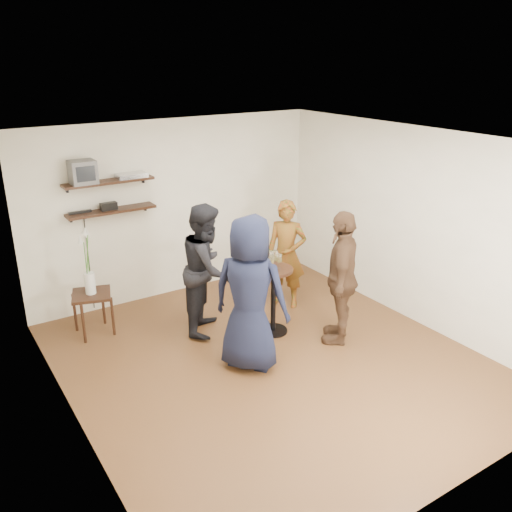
{
  "coord_description": "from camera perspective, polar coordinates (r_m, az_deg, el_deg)",
  "views": [
    {
      "loc": [
        -3.2,
        -4.6,
        3.46
      ],
      "look_at": [
        0.05,
        0.4,
        1.21
      ],
      "focal_mm": 38.0,
      "sensor_mm": 36.0,
      "label": 1
    }
  ],
  "objects": [
    {
      "name": "shelf_upper",
      "position": [
        7.49,
        -15.26,
        7.56
      ],
      "size": [
        1.2,
        0.25,
        0.04
      ],
      "primitive_type": "cube",
      "color": "black",
      "rests_on": "room"
    },
    {
      "name": "side_table",
      "position": [
        7.29,
        -16.88,
        -4.45
      ],
      "size": [
        0.59,
        0.59,
        0.57
      ],
      "rotation": [
        0.0,
        0.0,
        -0.31
      ],
      "color": "black",
      "rests_on": "room"
    },
    {
      "name": "drinks_table",
      "position": [
        6.96,
        1.85,
        -3.75
      ],
      "size": [
        0.49,
        0.49,
        0.9
      ],
      "color": "black",
      "rests_on": "room"
    },
    {
      "name": "person_brown",
      "position": [
        6.76,
        9.01,
        -2.24
      ],
      "size": [
        1.01,
        1.0,
        1.71
      ],
      "primitive_type": "imported",
      "rotation": [
        0.0,
        0.0,
        3.92
      ],
      "color": "#4D3321",
      "rests_on": "room"
    },
    {
      "name": "shelf_lower",
      "position": [
        7.58,
        -14.98,
        4.62
      ],
      "size": [
        1.2,
        0.25,
        0.04
      ],
      "primitive_type": "cube",
      "color": "black",
      "rests_on": "room"
    },
    {
      "name": "radio",
      "position": [
        7.56,
        -15.25,
        5.07
      ],
      "size": [
        0.22,
        0.1,
        0.1
      ],
      "primitive_type": "cube",
      "color": "black",
      "rests_on": "shelf_lower"
    },
    {
      "name": "wine_glass_bl",
      "position": [
        6.81,
        1.43,
        -0.04
      ],
      "size": [
        0.07,
        0.07,
        0.21
      ],
      "color": "silver",
      "rests_on": "drinks_table"
    },
    {
      "name": "person_dark",
      "position": [
        6.97,
        -5.15,
        -1.33
      ],
      "size": [
        1.03,
        1.05,
        1.71
      ],
      "primitive_type": "imported",
      "rotation": [
        0.0,
        0.0,
        0.88
      ],
      "color": "black",
      "rests_on": "room"
    },
    {
      "name": "room",
      "position": [
        6.0,
        1.71,
        -0.38
      ],
      "size": [
        4.58,
        5.08,
        2.68
      ],
      "color": "#4E3119",
      "rests_on": "ground"
    },
    {
      "name": "dvd_deck",
      "position": [
        7.58,
        -13.0,
        8.28
      ],
      "size": [
        0.4,
        0.24,
        0.06
      ],
      "primitive_type": "cube",
      "color": "silver",
      "rests_on": "shelf_upper"
    },
    {
      "name": "wine_glass_br",
      "position": [
        6.81,
        2.03,
        -0.01
      ],
      "size": [
        0.07,
        0.07,
        0.22
      ],
      "color": "silver",
      "rests_on": "drinks_table"
    },
    {
      "name": "vase_lilies",
      "position": [
        7.14,
        -17.2,
        -1.66
      ],
      "size": [
        0.19,
        0.19,
        0.92
      ],
      "rotation": [
        0.0,
        0.0,
        -0.31
      ],
      "color": "silver",
      "rests_on": "side_table"
    },
    {
      "name": "power_strip",
      "position": [
        7.51,
        -18.05,
        4.41
      ],
      "size": [
        0.3,
        0.05,
        0.03
      ],
      "primitive_type": "cube",
      "color": "black",
      "rests_on": "shelf_lower"
    },
    {
      "name": "wine_glass_fr",
      "position": [
        6.79,
        2.45,
        -0.29
      ],
      "size": [
        0.06,
        0.06,
        0.19
      ],
      "color": "silver",
      "rests_on": "drinks_table"
    },
    {
      "name": "crt_monitor",
      "position": [
        7.36,
        -17.81,
        8.43
      ],
      "size": [
        0.32,
        0.3,
        0.3
      ],
      "primitive_type": "cube",
      "color": "#59595B",
      "rests_on": "shelf_upper"
    },
    {
      "name": "wine_glass_fl",
      "position": [
        6.73,
        1.62,
        -0.44
      ],
      "size": [
        0.07,
        0.07,
        0.2
      ],
      "color": "silver",
      "rests_on": "drinks_table"
    },
    {
      "name": "person_navy",
      "position": [
        6.09,
        -0.63,
        -4.01
      ],
      "size": [
        1.0,
        1.06,
        1.83
      ],
      "primitive_type": "imported",
      "rotation": [
        0.0,
        0.0,
        2.22
      ],
      "color": "black",
      "rests_on": "room"
    },
    {
      "name": "person_plaid",
      "position": [
        7.66,
        3.21,
        0.18
      ],
      "size": [
        0.66,
        0.67,
        1.56
      ],
      "primitive_type": "imported",
      "rotation": [
        0.0,
        0.0,
        -0.82
      ],
      "color": "#B73114",
      "rests_on": "room"
    }
  ]
}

